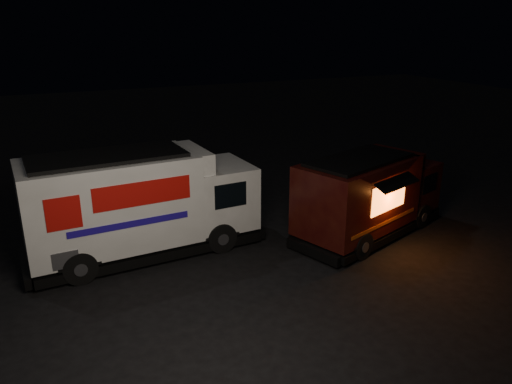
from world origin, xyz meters
The scene contains 3 objects.
ground centered at (0.00, 0.00, 0.00)m, with size 80.00×80.00×0.00m, color black.
white_truck centered at (-1.14, 2.70, 1.54)m, with size 6.82×2.32×3.09m, color white, non-canonical shape.
red_truck centered at (5.65, 1.12, 1.32)m, with size 5.67×2.09×2.64m, color #39110A, non-canonical shape.
Camera 1 is at (-3.78, -10.85, 6.52)m, focal length 35.00 mm.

